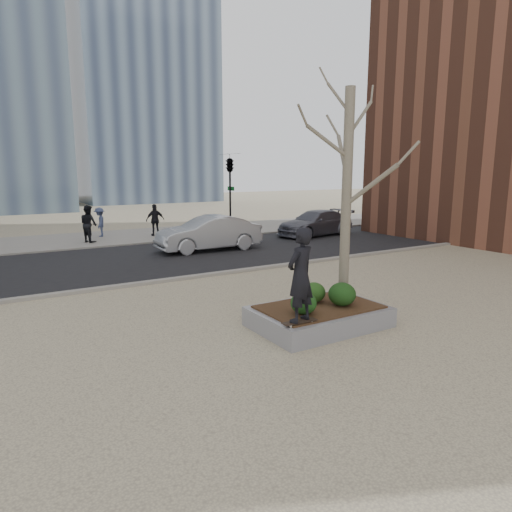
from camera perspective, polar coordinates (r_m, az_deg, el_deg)
ground at (r=10.33m, az=3.46°, el=-9.69°), size 120.00×120.00×0.00m
street at (r=19.11m, az=-13.90°, el=-0.46°), size 60.00×8.00×0.02m
far_sidewalk at (r=25.80m, az=-18.64°, el=2.12°), size 60.00×6.00×0.02m
planter at (r=10.83m, az=7.86°, el=-7.55°), size 3.00×2.00×0.45m
planter_mulch at (r=10.76m, az=7.89°, el=-6.30°), size 2.70×1.70×0.04m
sycamore_tree at (r=11.18m, az=11.40°, el=11.48°), size 2.80×2.80×6.60m
shrub_left at (r=10.07m, az=5.97°, el=-5.87°), size 0.58×0.58×0.49m
shrub_middle at (r=10.98m, az=7.23°, el=-4.53°), size 0.56×0.56×0.48m
shrub_right at (r=10.80m, az=10.71°, el=-4.71°), size 0.64×0.64×0.54m
skateboard at (r=9.57m, az=5.47°, el=-8.31°), size 0.79×0.24×0.08m
skateboarder at (r=9.29m, az=5.58°, el=-2.39°), size 0.82×0.65×1.95m
car_silver at (r=20.73m, az=-5.92°, el=2.85°), size 4.76×1.80×1.55m
car_third at (r=25.65m, az=7.43°, el=4.12°), size 4.99×2.56×1.39m
pedestrian_a at (r=24.41m, az=-20.19°, el=3.80°), size 1.00×1.11×1.86m
pedestrian_b at (r=26.28m, az=-18.93°, el=4.03°), size 0.87×1.16×1.60m
pedestrian_c at (r=25.78m, az=-12.48°, el=4.41°), size 1.03×0.44×1.76m
traffic_light_far at (r=25.59m, az=-3.25°, el=7.63°), size 0.60×2.48×4.50m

